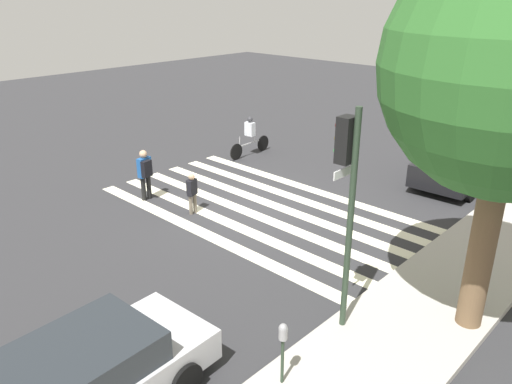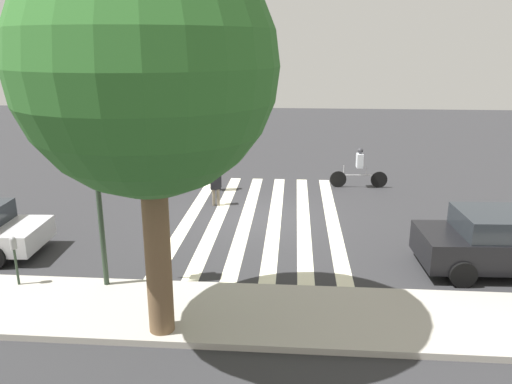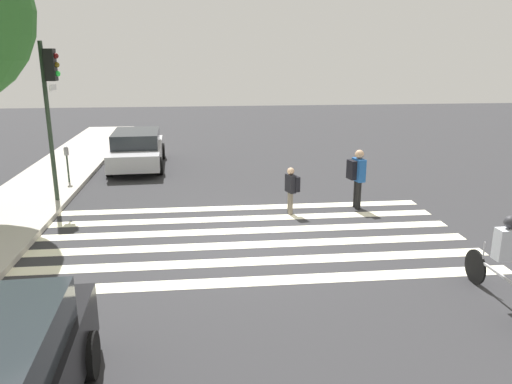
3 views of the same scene
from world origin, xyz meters
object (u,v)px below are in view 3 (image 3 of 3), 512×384
object	(u,v)px
traffic_light	(50,93)
cyclist_near_curb	(505,257)
parking_meter	(67,157)
pedestrian_adult_yellow_jacket	(357,174)
car_parked_silver_sedan	(137,149)
pedestrian_child_with_backpack	(292,187)

from	to	relation	value
traffic_light	cyclist_near_curb	distance (m)	11.68
parking_meter	cyclist_near_curb	world-z (taller)	cyclist_near_curb
traffic_light	cyclist_near_curb	xyz separation A→B (m)	(-6.90, -9.14, -2.30)
pedestrian_adult_yellow_jacket	car_parked_silver_sedan	size ratio (longest dim) A/B	0.36
pedestrian_adult_yellow_jacket	cyclist_near_curb	bearing A→B (deg)	-3.29
parking_meter	pedestrian_adult_yellow_jacket	distance (m)	9.19
parking_meter	cyclist_near_curb	size ratio (longest dim) A/B	0.58
traffic_light	pedestrian_child_with_backpack	world-z (taller)	traffic_light
pedestrian_adult_yellow_jacket	cyclist_near_curb	world-z (taller)	pedestrian_adult_yellow_jacket
traffic_light	parking_meter	size ratio (longest dim) A/B	3.41
parking_meter	car_parked_silver_sedan	size ratio (longest dim) A/B	0.29
parking_meter	pedestrian_child_with_backpack	size ratio (longest dim) A/B	1.03
parking_meter	cyclist_near_curb	distance (m)	13.00
pedestrian_adult_yellow_jacket	car_parked_silver_sedan	distance (m)	8.97
pedestrian_adult_yellow_jacket	pedestrian_child_with_backpack	size ratio (longest dim) A/B	1.29
traffic_light	pedestrian_adult_yellow_jacket	distance (m)	8.66
cyclist_near_curb	traffic_light	bearing A→B (deg)	51.26
parking_meter	traffic_light	bearing A→B (deg)	-171.68
traffic_light	car_parked_silver_sedan	bearing A→B (deg)	-18.52
pedestrian_adult_yellow_jacket	cyclist_near_curb	xyz separation A→B (m)	(-5.66, -0.86, -0.11)
parking_meter	car_parked_silver_sedan	xyz separation A→B (m)	(2.68, -1.88, -0.28)
pedestrian_adult_yellow_jacket	cyclist_near_curb	size ratio (longest dim) A/B	0.73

